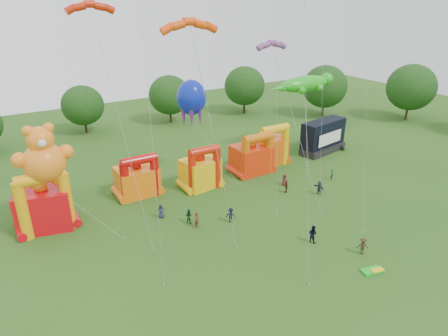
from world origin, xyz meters
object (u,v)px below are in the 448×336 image
spectator_0 (161,211)px  stage_trailer (323,137)px  spectator_4 (286,186)px  bouncy_castle_0 (44,205)px  gecko_kite (306,117)px  bouncy_castle_2 (201,171)px  teddy_bear_kite (70,192)px  octopus_kite (209,137)px

spectator_0 → stage_trailer: bearing=32.9°
spectator_0 → spectator_4: (16.72, -2.37, -0.03)m
bouncy_castle_0 → gecko_kite: 39.94m
bouncy_castle_2 → gecko_kite: bearing=6.2°
gecko_kite → spectator_0: size_ratio=7.17×
bouncy_castle_2 → gecko_kite: gecko_kite is taller
teddy_bear_kite → gecko_kite: 37.53m
teddy_bear_kite → spectator_0: teddy_bear_kite is taller
bouncy_castle_2 → stage_trailer: 23.74m
octopus_kite → bouncy_castle_0: bearing=-174.1°
bouncy_castle_2 → spectator_4: 11.52m
bouncy_castle_2 → spectator_4: bouncy_castle_2 is taller
stage_trailer → spectator_4: 17.38m
bouncy_castle_0 → bouncy_castle_2: bouncy_castle_0 is taller
bouncy_castle_2 → stage_trailer: bouncy_castle_2 is taller
bouncy_castle_0 → spectator_0: (11.68, -4.70, -1.84)m
spectator_0 → gecko_kite: bearing=35.5°
octopus_kite → spectator_4: size_ratio=7.99×
bouncy_castle_2 → gecko_kite: (20.12, 2.18, 3.94)m
bouncy_castle_2 → spectator_4: size_ratio=3.61×
bouncy_castle_0 → spectator_4: (28.40, -7.07, -1.86)m
bouncy_castle_0 → stage_trailer: 43.31m
teddy_bear_kite → octopus_kite: octopus_kite is taller
bouncy_castle_0 → octopus_kite: octopus_kite is taller
bouncy_castle_0 → octopus_kite: bearing=5.9°
octopus_kite → spectator_4: 12.44m
bouncy_castle_2 → spectator_0: (-7.91, -4.89, -1.47)m
gecko_kite → spectator_0: gecko_kite is taller
gecko_kite → octopus_kite: size_ratio=0.92×
bouncy_castle_0 → stage_trailer: bearing=2.3°
stage_trailer → spectator_4: stage_trailer is taller
spectator_4 → bouncy_castle_0: bearing=-81.7°
bouncy_castle_0 → stage_trailer: bouncy_castle_0 is taller
bouncy_castle_0 → bouncy_castle_2: (19.59, 0.19, -0.36)m
stage_trailer → octopus_kite: (-21.22, 0.50, 3.49)m
stage_trailer → bouncy_castle_2: bearing=-176.2°
spectator_0 → spectator_4: size_ratio=1.03×
bouncy_castle_2 → spectator_0: 9.41m
octopus_kite → bouncy_castle_2: bearing=-139.8°
gecko_kite → spectator_0: bearing=-165.8°
teddy_bear_kite → spectator_4: 26.55m
gecko_kite → spectator_4: size_ratio=7.39×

